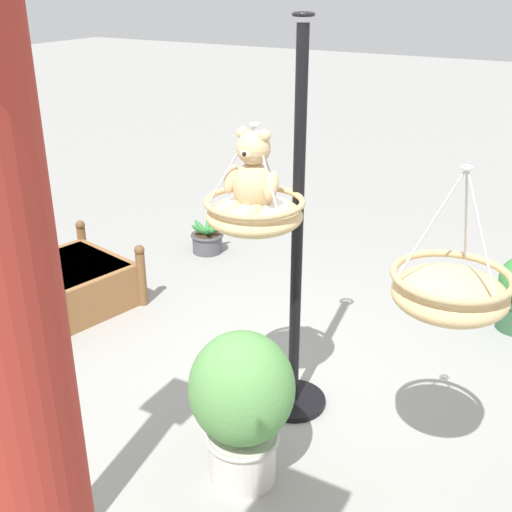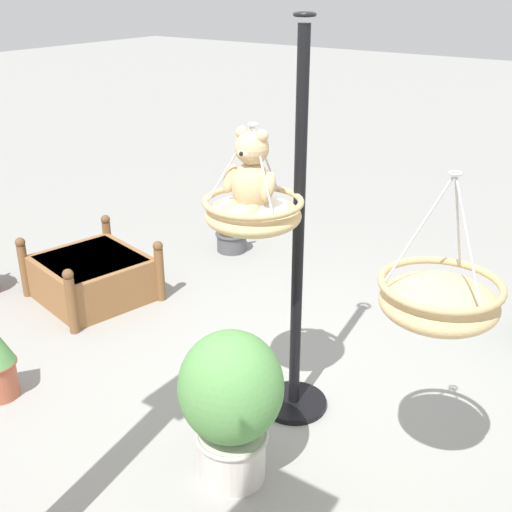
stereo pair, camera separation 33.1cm
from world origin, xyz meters
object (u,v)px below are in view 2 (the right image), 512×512
object	(u,v)px
teddy_bear	(251,178)
potted_plant_flowering_red	(231,400)
hanging_basket_left_high	(439,300)
wooden_planter_box	(92,276)
hanging_basket_with_teddy	(253,213)
display_pole_central	(296,304)
potted_plant_fern_front	(232,238)

from	to	relation	value
teddy_bear	potted_plant_flowering_red	distance (m)	1.22
hanging_basket_left_high	wooden_planter_box	xyz separation A→B (m)	(3.28, -0.64, -1.04)
potted_plant_flowering_red	hanging_basket_with_teddy	bearing A→B (deg)	-67.21
hanging_basket_left_high	teddy_bear	bearing A→B (deg)	-4.10
display_pole_central	wooden_planter_box	world-z (taller)	display_pole_central
display_pole_central	teddy_bear	xyz separation A→B (m)	(0.15, 0.27, 0.85)
potted_plant_fern_front	wooden_planter_box	bearing A→B (deg)	77.02
hanging_basket_with_teddy	potted_plant_fern_front	bearing A→B (deg)	-49.68
display_pole_central	hanging_basket_with_teddy	distance (m)	0.71
wooden_planter_box	hanging_basket_with_teddy	bearing A→B (deg)	165.83
display_pole_central	teddy_bear	world-z (taller)	display_pole_central
wooden_planter_box	potted_plant_fern_front	distance (m)	1.60
potted_plant_fern_front	potted_plant_flowering_red	distance (m)	3.30
wooden_planter_box	potted_plant_fern_front	size ratio (longest dim) A/B	3.19
hanging_basket_left_high	wooden_planter_box	bearing A→B (deg)	-11.11
hanging_basket_with_teddy	display_pole_central	bearing A→B (deg)	-120.96
teddy_bear	potted_plant_fern_front	distance (m)	3.14
hanging_basket_with_teddy	teddy_bear	distance (m)	0.21
hanging_basket_with_teddy	potted_plant_flowering_red	bearing A→B (deg)	112.79
hanging_basket_with_teddy	teddy_bear	world-z (taller)	hanging_basket_with_teddy
hanging_basket_with_teddy	wooden_planter_box	world-z (taller)	hanging_basket_with_teddy
hanging_basket_left_high	wooden_planter_box	world-z (taller)	hanging_basket_left_high
display_pole_central	hanging_basket_left_high	size ratio (longest dim) A/B	3.33
display_pole_central	hanging_basket_with_teddy	size ratio (longest dim) A/B	4.01
potted_plant_fern_front	hanging_basket_left_high	bearing A→B (deg)	143.02
display_pole_central	potted_plant_flowering_red	size ratio (longest dim) A/B	2.66
teddy_bear	potted_plant_fern_front	world-z (taller)	teddy_bear
hanging_basket_left_high	potted_plant_flowering_red	xyz separation A→B (m)	(0.93, 0.40, -0.73)
display_pole_central	potted_plant_flowering_red	xyz separation A→B (m)	(-0.06, 0.76, -0.24)
hanging_basket_with_teddy	hanging_basket_left_high	size ratio (longest dim) A/B	0.83
display_pole_central	hanging_basket_left_high	bearing A→B (deg)	160.35
display_pole_central	hanging_basket_with_teddy	bearing A→B (deg)	59.04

